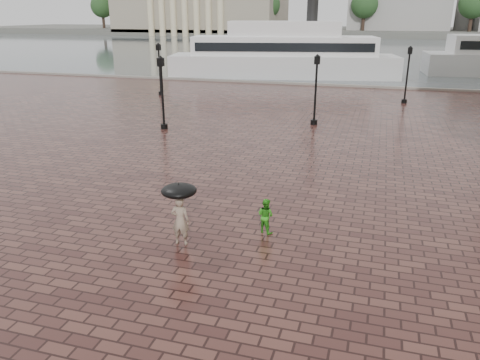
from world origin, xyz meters
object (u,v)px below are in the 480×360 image
Objects in this scene: ferry_near at (283,54)px; child_pedestrian at (266,216)px; street_lamps at (262,80)px; adult_pedestrian at (180,221)px.

child_pedestrian is at bearing -91.00° from ferry_near.
street_lamps is 13.32× the size of adult_pedestrian.
street_lamps reaches higher than adult_pedestrian.
street_lamps is at bearing -52.33° from child_pedestrian.
street_lamps is 0.81× the size of ferry_near.
adult_pedestrian is 2.87m from child_pedestrian.
child_pedestrian is at bearing -150.65° from adult_pedestrian.
street_lamps is at bearing -94.78° from ferry_near.
ferry_near is (-5.43, 42.11, 1.73)m from adult_pedestrian.
adult_pedestrian is at bearing -82.45° from street_lamps.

